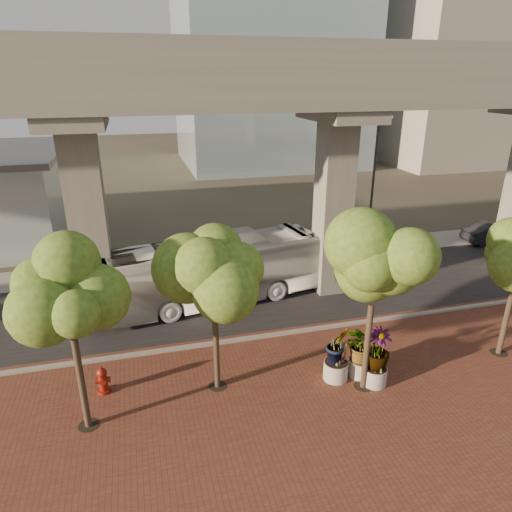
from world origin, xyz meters
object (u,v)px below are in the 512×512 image
object	(u,v)px
parked_car	(494,233)
fire_hydrant	(103,380)
transit_bus	(209,272)
planter_front	(362,346)

from	to	relation	value
parked_car	fire_hydrant	size ratio (longest dim) A/B	4.13
transit_bus	fire_hydrant	xyz separation A→B (m)	(-5.03, -6.27, -1.14)
fire_hydrant	planter_front	xyz separation A→B (m)	(9.63, -1.52, 0.81)
planter_front	fire_hydrant	bearing A→B (deg)	171.03
transit_bus	parked_car	world-z (taller)	transit_bus
parked_car	planter_front	world-z (taller)	planter_front
transit_bus	parked_car	bearing A→B (deg)	-88.57
transit_bus	fire_hydrant	distance (m)	8.11
transit_bus	planter_front	size ratio (longest dim) A/B	5.65
parked_car	transit_bus	bearing A→B (deg)	104.17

